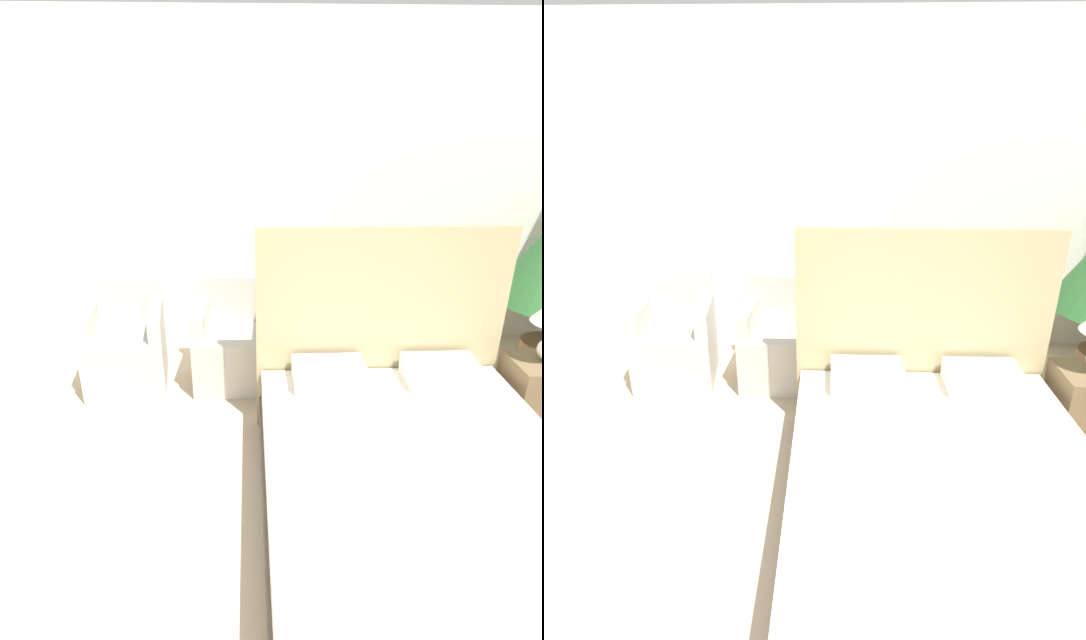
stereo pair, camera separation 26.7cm
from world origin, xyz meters
TOP-DOWN VIEW (x-y plane):
  - wall_back at (0.00, 3.68)m, footprint 10.00×0.06m
  - bed at (0.57, 1.33)m, footprint 1.71×2.04m
  - armchair_near_window_left at (-1.36, 2.87)m, footprint 0.69×0.64m
  - armchair_near_window_right at (-0.46, 2.87)m, footprint 0.66×0.60m
  - nightstand at (1.68, 2.05)m, footprint 0.46×0.40m

SIDE VIEW (x-z plane):
  - bed at x=0.57m, z-range -0.45..1.02m
  - nightstand at x=1.68m, z-range 0.00..0.58m
  - armchair_near_window_left at x=-1.36m, z-range -0.13..0.73m
  - armchair_near_window_right at x=-0.46m, z-range -0.13..0.73m
  - wall_back at x=0.00m, z-range 0.00..2.90m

